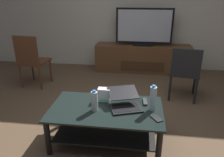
{
  "coord_description": "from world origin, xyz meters",
  "views": [
    {
      "loc": [
        0.34,
        -2.28,
        1.63
      ],
      "look_at": [
        -0.0,
        0.29,
        0.58
      ],
      "focal_mm": 34.97,
      "sensor_mm": 36.0,
      "label": 1
    }
  ],
  "objects_px": {
    "coffee_table": "(106,118)",
    "dining_chair": "(185,71)",
    "laptop": "(125,102)",
    "router_box": "(104,94)",
    "side_chair": "(31,59)",
    "cell_phone": "(156,118)",
    "water_bottle_far": "(94,101)",
    "water_bottle_near": "(153,98)",
    "tv_remote": "(145,102)",
    "media_cabinet": "(142,58)",
    "television": "(144,28)"
  },
  "relations": [
    {
      "from": "laptop",
      "to": "water_bottle_far",
      "type": "xyz_separation_m",
      "value": [
        -0.31,
        -0.12,
        0.05
      ]
    },
    {
      "from": "laptop",
      "to": "coffee_table",
      "type": "bearing_deg",
      "value": -161.75
    },
    {
      "from": "router_box",
      "to": "cell_phone",
      "type": "relative_size",
      "value": 1.08
    },
    {
      "from": "dining_chair",
      "to": "water_bottle_near",
      "type": "bearing_deg",
      "value": -114.82
    },
    {
      "from": "television",
      "to": "coffee_table",
      "type": "bearing_deg",
      "value": -99.44
    },
    {
      "from": "laptop",
      "to": "tv_remote",
      "type": "distance_m",
      "value": 0.26
    },
    {
      "from": "media_cabinet",
      "to": "dining_chair",
      "type": "bearing_deg",
      "value": -62.91
    },
    {
      "from": "router_box",
      "to": "water_bottle_far",
      "type": "bearing_deg",
      "value": -104.67
    },
    {
      "from": "media_cabinet",
      "to": "laptop",
      "type": "xyz_separation_m",
      "value": [
        -0.2,
        -2.36,
        0.2
      ]
    },
    {
      "from": "coffee_table",
      "to": "water_bottle_near",
      "type": "bearing_deg",
      "value": 3.16
    },
    {
      "from": "dining_chair",
      "to": "water_bottle_far",
      "type": "bearing_deg",
      "value": -132.78
    },
    {
      "from": "water_bottle_near",
      "to": "water_bottle_far",
      "type": "height_order",
      "value": "water_bottle_near"
    },
    {
      "from": "media_cabinet",
      "to": "television",
      "type": "distance_m",
      "value": 0.64
    },
    {
      "from": "water_bottle_far",
      "to": "tv_remote",
      "type": "height_order",
      "value": "water_bottle_far"
    },
    {
      "from": "router_box",
      "to": "cell_phone",
      "type": "bearing_deg",
      "value": -28.85
    },
    {
      "from": "dining_chair",
      "to": "side_chair",
      "type": "bearing_deg",
      "value": 176.29
    },
    {
      "from": "water_bottle_far",
      "to": "dining_chair",
      "type": "bearing_deg",
      "value": 47.22
    },
    {
      "from": "laptop",
      "to": "router_box",
      "type": "xyz_separation_m",
      "value": [
        -0.25,
        0.12,
        0.02
      ]
    },
    {
      "from": "water_bottle_far",
      "to": "coffee_table",
      "type": "bearing_deg",
      "value": 27.22
    },
    {
      "from": "coffee_table",
      "to": "television",
      "type": "bearing_deg",
      "value": 80.56
    },
    {
      "from": "tv_remote",
      "to": "router_box",
      "type": "bearing_deg",
      "value": 176.02
    },
    {
      "from": "water_bottle_far",
      "to": "cell_phone",
      "type": "height_order",
      "value": "water_bottle_far"
    },
    {
      "from": "television",
      "to": "cell_phone",
      "type": "relative_size",
      "value": 8.07
    },
    {
      "from": "coffee_table",
      "to": "dining_chair",
      "type": "distance_m",
      "value": 1.58
    },
    {
      "from": "television",
      "to": "water_bottle_far",
      "type": "height_order",
      "value": "television"
    },
    {
      "from": "coffee_table",
      "to": "water_bottle_far",
      "type": "distance_m",
      "value": 0.27
    },
    {
      "from": "dining_chair",
      "to": "water_bottle_far",
      "type": "distance_m",
      "value": 1.69
    },
    {
      "from": "water_bottle_near",
      "to": "water_bottle_far",
      "type": "bearing_deg",
      "value": -171.98
    },
    {
      "from": "television",
      "to": "water_bottle_near",
      "type": "distance_m",
      "value": 2.4
    },
    {
      "from": "dining_chair",
      "to": "side_chair",
      "type": "height_order",
      "value": "side_chair"
    },
    {
      "from": "cell_phone",
      "to": "side_chair",
      "type": "bearing_deg",
      "value": 111.55
    },
    {
      "from": "side_chair",
      "to": "router_box",
      "type": "distance_m",
      "value": 1.88
    },
    {
      "from": "coffee_table",
      "to": "laptop",
      "type": "distance_m",
      "value": 0.28
    },
    {
      "from": "cell_phone",
      "to": "water_bottle_near",
      "type": "bearing_deg",
      "value": 69.38
    },
    {
      "from": "media_cabinet",
      "to": "water_bottle_near",
      "type": "bearing_deg",
      "value": -87.6
    },
    {
      "from": "television",
      "to": "laptop",
      "type": "distance_m",
      "value": 2.39
    },
    {
      "from": "laptop",
      "to": "water_bottle_near",
      "type": "bearing_deg",
      "value": -7.27
    },
    {
      "from": "media_cabinet",
      "to": "tv_remote",
      "type": "xyz_separation_m",
      "value": [
        0.03,
        -2.24,
        0.15
      ]
    },
    {
      "from": "coffee_table",
      "to": "cell_phone",
      "type": "distance_m",
      "value": 0.57
    },
    {
      "from": "coffee_table",
      "to": "dining_chair",
      "type": "xyz_separation_m",
      "value": [
        1.03,
        1.18,
        0.19
      ]
    },
    {
      "from": "laptop",
      "to": "tv_remote",
      "type": "relative_size",
      "value": 2.89
    },
    {
      "from": "dining_chair",
      "to": "router_box",
      "type": "distance_m",
      "value": 1.48
    },
    {
      "from": "media_cabinet",
      "to": "laptop",
      "type": "height_order",
      "value": "laptop"
    },
    {
      "from": "coffee_table",
      "to": "cell_phone",
      "type": "xyz_separation_m",
      "value": [
        0.54,
        -0.14,
        0.14
      ]
    },
    {
      "from": "laptop",
      "to": "cell_phone",
      "type": "bearing_deg",
      "value": -31.81
    },
    {
      "from": "laptop",
      "to": "television",
      "type": "bearing_deg",
      "value": 85.11
    },
    {
      "from": "dining_chair",
      "to": "side_chair",
      "type": "relative_size",
      "value": 0.91
    },
    {
      "from": "water_bottle_far",
      "to": "tv_remote",
      "type": "bearing_deg",
      "value": 24.43
    },
    {
      "from": "water_bottle_near",
      "to": "tv_remote",
      "type": "distance_m",
      "value": 0.22
    },
    {
      "from": "tv_remote",
      "to": "cell_phone",
      "type": "bearing_deg",
      "value": -75.94
    }
  ]
}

